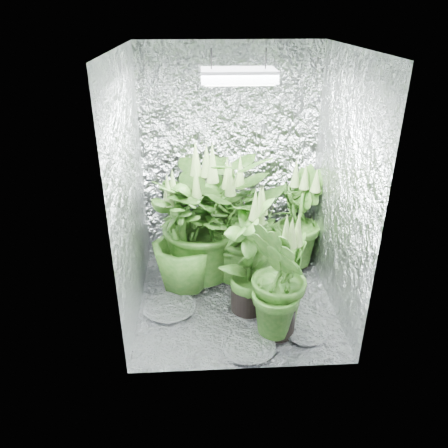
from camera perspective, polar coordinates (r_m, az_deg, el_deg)
name	(u,v)px	position (r m, az deg, el deg)	size (l,w,h in m)	color
ground	(235,299)	(3.79, 1.47, -9.75)	(1.60, 1.60, 0.00)	silver
walls	(237,190)	(3.29, 1.67, 4.40)	(1.62, 1.62, 2.00)	silver
ceiling	(239,48)	(3.06, 1.94, 22.03)	(1.60, 1.60, 0.01)	silver
grow_lamp	(238,76)	(3.08, 1.89, 18.80)	(0.50, 0.30, 0.22)	gray
plant_a	(206,216)	(3.80, -2.35, 1.12)	(1.36, 1.36, 1.28)	black
plant_b	(224,218)	(4.09, -0.01, 0.82)	(0.68, 0.68, 1.02)	black
plant_c	(298,220)	(4.11, 9.65, 0.52)	(0.55, 0.55, 1.02)	black
plant_d	(183,237)	(3.68, -5.35, -1.69)	(0.79, 0.79, 1.09)	black
plant_e	(242,226)	(3.76, 2.32, -0.32)	(1.08, 1.08, 1.14)	black
plant_f	(249,257)	(3.41, 3.34, -4.33)	(0.61, 0.61, 1.07)	black
plant_g	(280,280)	(3.20, 7.36, -7.25)	(0.52, 0.52, 1.03)	black
circulation_fan	(291,245)	(4.29, 8.68, -2.73)	(0.15, 0.33, 0.38)	black
plant_label	(287,302)	(3.28, 8.25, -10.01)	(0.05, 0.01, 0.07)	white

